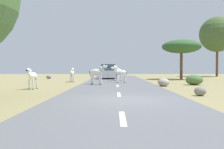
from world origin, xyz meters
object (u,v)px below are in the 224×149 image
zebra_3 (32,76)px  zebra_4 (72,73)px  bush_0 (194,80)px  rock_2 (164,82)px  tree_3 (217,34)px  zebra_0 (118,71)px  rock_1 (49,77)px  zebra_2 (120,73)px  car_1 (109,72)px  car_0 (108,71)px  zebra_1 (97,73)px  tree_1 (181,47)px  rock_0 (200,91)px

zebra_3 → zebra_4: 8.25m
bush_0 → zebra_4: bearing=158.9°
bush_0 → rock_2: size_ratio=1.47×
zebra_3 → tree_3: bearing=-125.7°
zebra_0 → tree_3: bearing=-113.3°
zebra_3 → rock_1: size_ratio=2.34×
zebra_2 → car_1: car_1 is taller
zebra_4 → car_0: size_ratio=0.34×
car_1 → tree_3: tree_3 is taller
zebra_1 → tree_3: 27.04m
rock_2 → tree_1: bearing=69.4°
zebra_2 → rock_0: zebra_2 is taller
zebra_4 → car_0: bearing=75.1°
zebra_3 → zebra_1: bearing=-129.1°
zebra_1 → rock_2: bearing=97.5°
tree_3 → rock_1: 26.40m
zebra_1 → tree_3: (17.38, 19.95, 5.56)m
tree_3 → zebra_2: bearing=-132.0°
zebra_0 → rock_2: (3.32, -7.05, -0.73)m
zebra_3 → rock_0: size_ratio=2.56×
rock_2 → rock_0: bearing=-84.9°
bush_0 → rock_1: bearing=142.5°
tree_1 → bush_0: 10.36m
car_0 → rock_1: car_0 is taller
zebra_1 → bush_0: size_ratio=1.17×
zebra_0 → zebra_2: size_ratio=1.05×
tree_1 → tree_3: 13.22m
car_0 → zebra_4: bearing=-106.0°
zebra_1 → zebra_2: 3.29m
zebra_0 → rock_1: (-8.51, 5.61, -0.78)m
zebra_1 → tree_1: (9.21, 9.92, 2.84)m
bush_0 → rock_2: bearing=-151.7°
rock_1 → rock_0: bearing=-57.0°
zebra_1 → rock_1: size_ratio=2.52×
zebra_4 → car_1: size_ratio=0.34×
tree_3 → rock_0: (-11.78, -27.61, -6.34)m
zebra_3 → rock_2: 9.34m
zebra_0 → car_0: size_ratio=0.37×
zebra_4 → tree_3: 26.10m
zebra_3 → rock_1: (-2.90, 15.33, -0.60)m
rock_0 → rock_2: rock_2 is taller
zebra_1 → bush_0: (7.76, 0.26, -0.59)m
tree_3 → rock_2: bearing=-120.3°
zebra_3 → car_1: (4.56, 14.54, 0.01)m
zebra_1 → bush_0: zebra_1 is taller
rock_0 → rock_1: rock_1 is taller
zebra_3 → zebra_4: (1.20, 8.16, 0.00)m
zebra_0 → car_1: car_1 is taller
zebra_0 → bush_0: 8.25m
car_0 → car_1: 6.05m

